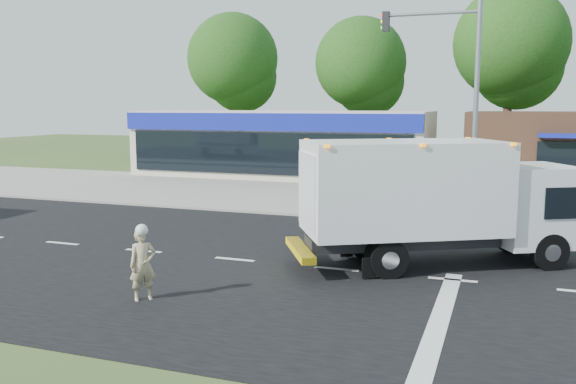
# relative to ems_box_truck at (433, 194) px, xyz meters

# --- Properties ---
(ground) EXTENTS (120.00, 120.00, 0.00)m
(ground) POSITION_rel_ems_box_truck_xyz_m (-2.31, -1.31, -1.97)
(ground) COLOR #385123
(ground) RESTS_ON ground
(road_asphalt) EXTENTS (60.00, 14.00, 0.02)m
(road_asphalt) POSITION_rel_ems_box_truck_xyz_m (-2.31, -1.31, -1.97)
(road_asphalt) COLOR black
(road_asphalt) RESTS_ON ground
(sidewalk) EXTENTS (60.00, 2.40, 0.12)m
(sidewalk) POSITION_rel_ems_box_truck_xyz_m (-2.31, 6.89, -1.91)
(sidewalk) COLOR gray
(sidewalk) RESTS_ON ground
(parking_apron) EXTENTS (60.00, 9.00, 0.02)m
(parking_apron) POSITION_rel_ems_box_truck_xyz_m (-2.31, 12.69, -1.96)
(parking_apron) COLOR gray
(parking_apron) RESTS_ON ground
(lane_markings) EXTENTS (55.20, 7.00, 0.01)m
(lane_markings) POSITION_rel_ems_box_truck_xyz_m (-0.96, -2.66, -1.96)
(lane_markings) COLOR silver
(lane_markings) RESTS_ON road_asphalt
(ems_box_truck) EXTENTS (7.89, 5.85, 3.42)m
(ems_box_truck) POSITION_rel_ems_box_truck_xyz_m (0.00, 0.00, 0.00)
(ems_box_truck) COLOR black
(ems_box_truck) RESTS_ON ground
(emergency_worker) EXTENTS (0.70, 0.70, 1.74)m
(emergency_worker) POSITION_rel_ems_box_truck_xyz_m (-5.71, -5.28, -1.11)
(emergency_worker) COLOR tan
(emergency_worker) RESTS_ON ground
(retail_strip_mall) EXTENTS (18.00, 6.20, 4.00)m
(retail_strip_mall) POSITION_rel_ems_box_truck_xyz_m (-11.31, 18.62, 0.04)
(retail_strip_mall) COLOR beige
(retail_strip_mall) RESTS_ON ground
(brown_storefront) EXTENTS (10.00, 6.70, 4.00)m
(brown_storefront) POSITION_rel_ems_box_truck_xyz_m (4.69, 18.67, 0.03)
(brown_storefront) COLOR #382316
(brown_storefront) RESTS_ON ground
(traffic_signal_pole) EXTENTS (3.51, 0.25, 8.00)m
(traffic_signal_pole) POSITION_rel_ems_box_truck_xyz_m (0.05, 6.29, 2.95)
(traffic_signal_pole) COLOR gray
(traffic_signal_pole) RESTS_ON ground
(background_trees) EXTENTS (36.77, 7.39, 12.10)m
(background_trees) POSITION_rel_ems_box_truck_xyz_m (-3.15, 26.85, 5.41)
(background_trees) COLOR #332114
(background_trees) RESTS_ON ground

